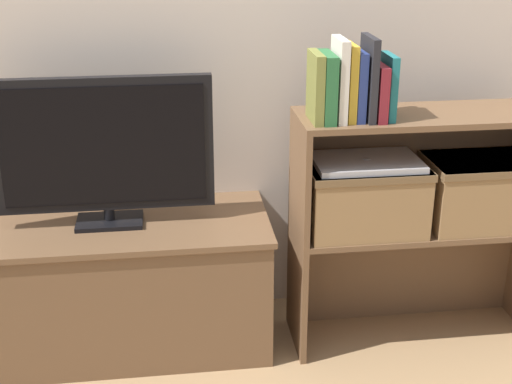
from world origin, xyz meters
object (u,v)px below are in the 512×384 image
Objects in this scene: book_maroon at (378,91)px; storage_basket_right at (483,189)px; book_forest at (327,87)px; book_navy at (358,86)px; tv at (104,148)px; storage_basket_left at (364,195)px; book_teal at (388,87)px; book_ivory at (339,80)px; book_mustard at (349,82)px; laptop at (366,162)px; book_charcoal at (369,78)px; book_olive at (315,87)px; tv_stand at (115,285)px.

book_maroon reaches higher than storage_basket_right.
book_forest reaches higher than storage_basket_right.
book_navy is 1.24× the size of book_maroon.
tv is 0.74m from book_forest.
book_forest is at bearing -169.93° from storage_basket_left.
book_teal is (0.20, 0.00, -0.00)m from book_forest.
book_ivory reaches higher than book_forest.
book_mustard reaches higher than storage_basket_right.
laptop is at bearing 10.07° from book_forest.
book_navy is at bearing 180.00° from book_charcoal.
book_olive is at bearing 180.00° from book_mustard.
tv is at bearing -90.00° from tv_stand.
laptop reaches higher than storage_basket_left.
storage_basket_right is at bearing -3.95° from tv.
book_olive is 0.20m from book_maroon.
tv is at bearing 170.74° from book_forest.
book_forest is 0.17m from book_maroon.
book_navy is 0.55× the size of storage_basket_left.
book_olive reaches higher than storage_basket_left.
book_charcoal reaches higher than laptop.
book_maroon is (0.20, 0.00, -0.02)m from book_olive.
laptop reaches higher than storage_basket_right.
storage_basket_left is at bearing 118.67° from book_maroon.
tv_stand is at bearing 90.00° from tv.
storage_basket_left is (0.15, 0.03, -0.38)m from book_forest.
book_olive is 0.54× the size of storage_basket_right.
book_charcoal reaches higher than book_forest.
book_mustard is 0.03m from book_navy.
book_ivory is at bearing -166.46° from storage_basket_left.
book_charcoal is at bearing 0.00° from book_olive.
storage_basket_left is at bearing 56.00° from book_charcoal.
book_teal is at bearing 0.00° from book_navy.
laptop is at bearing -5.98° from tv_stand.
storage_basket_right is (1.27, -0.09, 0.33)m from tv_stand.
book_teal reaches higher than storage_basket_left.
book_olive is (0.67, -0.12, 0.71)m from tv_stand.
book_maroon is at bearing -176.22° from storage_basket_right.
book_forest is 1.21× the size of book_maroon.
tv_stand is at bearing 174.02° from laptop.
storage_basket_right is 0.43m from laptop.
book_maroon reaches higher than laptop.
tv_stand is at bearing 171.11° from book_ivory.
book_charcoal reaches higher than tv.
tv_stand is 0.96m from laptop.
storage_basket_left and storage_basket_right have the same top height.
book_navy is (0.03, 0.00, -0.01)m from book_mustard.
book_charcoal is (0.13, 0.00, 0.02)m from book_forest.
book_ivory reaches higher than tv.
tv is at bearing 171.22° from book_ivory.
book_maroon is 0.54m from storage_basket_right.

